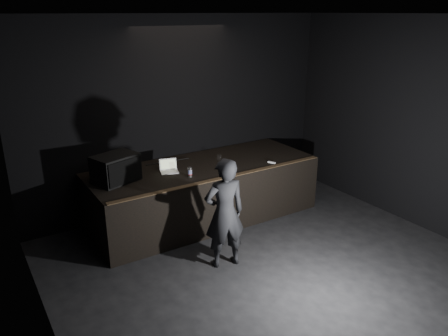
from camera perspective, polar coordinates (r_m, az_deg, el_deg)
The scene contains 11 objects.
ground at distance 6.11m, azimuth 10.76°, elevation -15.90°, with size 7.00×7.00×0.00m, color black.
room_walls at distance 5.21m, azimuth 12.17°, elevation 2.51°, with size 6.10×7.10×3.52m.
stage_riser at distance 7.80m, azimuth -2.64°, elevation -3.09°, with size 4.00×1.50×1.00m, color black.
riser_lip at distance 7.04m, azimuth 0.17°, elevation -1.21°, with size 3.92×0.10×0.01m, color brown.
stage_monitor at distance 7.01m, azimuth -13.93°, elevation -0.06°, with size 0.77×0.66×0.44m.
cable at distance 7.83m, azimuth -7.35°, elevation 0.84°, with size 0.02×0.02×0.82m, color black.
laptop at distance 7.36m, azimuth -7.22°, elevation -0.05°, with size 0.35×0.33×0.20m.
beer_can at distance 7.07m, azimuth -4.47°, elevation -0.54°, with size 0.07×0.07×0.16m.
plastic_cup at distance 7.83m, azimuth -0.61°, elevation 1.35°, with size 0.08×0.08×0.11m, color white.
wii_remote at distance 7.75m, azimuth 6.24°, elevation 0.73°, with size 0.03×0.14×0.03m, color white.
person at distance 6.23m, azimuth 0.07°, elevation -5.94°, with size 0.60×0.39×1.65m, color black.
Camera 1 is at (-3.52, -3.53, 3.54)m, focal length 35.00 mm.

